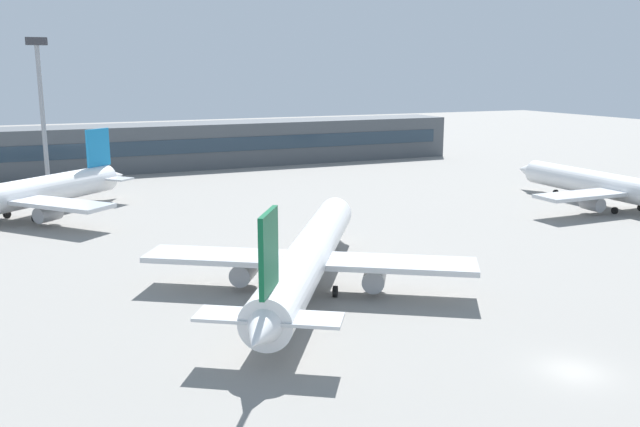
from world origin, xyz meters
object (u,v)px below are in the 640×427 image
(airplane_near, at_px, (310,253))
(airplane_mid, at_px, (617,188))
(airplane_far, at_px, (4,198))
(floodlight_tower_east, at_px, (42,105))

(airplane_near, distance_m, airplane_mid, 56.02)
(airplane_near, xyz_separation_m, airplane_far, (-26.02, 40.39, 0.12))
(airplane_near, relative_size, airplane_mid, 0.90)
(airplane_near, distance_m, airplane_far, 48.04)
(airplane_near, relative_size, airplane_far, 1.05)
(airplane_near, relative_size, floodlight_tower_east, 1.54)
(airplane_far, xyz_separation_m, floodlight_tower_east, (6.04, 20.73, 10.95))
(airplane_near, height_order, airplane_far, airplane_far)
(airplane_mid, distance_m, airplane_far, 84.00)
(airplane_near, distance_m, floodlight_tower_east, 65.25)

